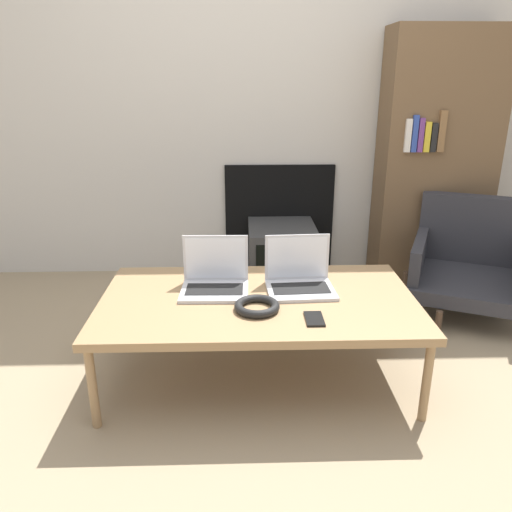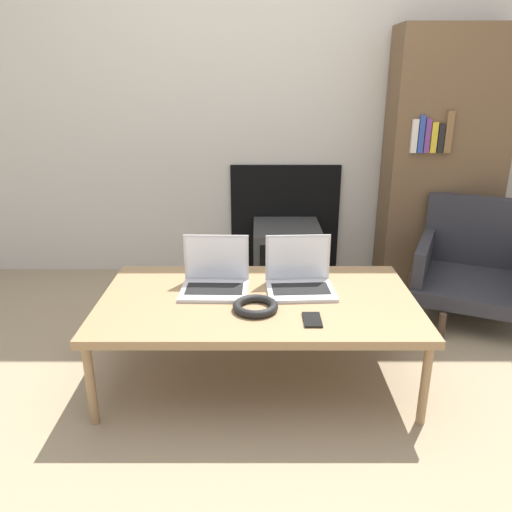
# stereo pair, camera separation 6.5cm
# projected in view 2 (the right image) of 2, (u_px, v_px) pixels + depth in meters

# --- Properties ---
(ground_plane) EXTENTS (14.00, 14.00, 0.00)m
(ground_plane) POSITION_uv_depth(u_px,v_px,m) (256.00, 422.00, 2.00)
(ground_plane) COLOR #998466
(wall_back) EXTENTS (7.00, 0.08, 2.60)m
(wall_back) POSITION_uv_depth(u_px,v_px,m) (256.00, 80.00, 3.17)
(wall_back) COLOR beige
(wall_back) RESTS_ON ground_plane
(table) EXTENTS (1.38, 0.78, 0.39)m
(table) POSITION_uv_depth(u_px,v_px,m) (256.00, 303.00, 2.20)
(table) COLOR #9E7A51
(table) RESTS_ON ground_plane
(laptop_left) EXTENTS (0.31, 0.25, 0.23)m
(laptop_left) POSITION_uv_depth(u_px,v_px,m) (214.00, 278.00, 2.27)
(laptop_left) COLOR silver
(laptop_left) RESTS_ON table
(laptop_right) EXTENTS (0.31, 0.26, 0.23)m
(laptop_right) POSITION_uv_depth(u_px,v_px,m) (298.00, 278.00, 2.27)
(laptop_right) COLOR silver
(laptop_right) RESTS_ON table
(headphones) EXTENTS (0.19, 0.19, 0.03)m
(headphones) POSITION_uv_depth(u_px,v_px,m) (254.00, 306.00, 2.07)
(headphones) COLOR black
(headphones) RESTS_ON table
(phone) EXTENTS (0.07, 0.13, 0.01)m
(phone) POSITION_uv_depth(u_px,v_px,m) (311.00, 320.00, 1.99)
(phone) COLOR black
(phone) RESTS_ON table
(tv) EXTENTS (0.43, 0.49, 0.40)m
(tv) POSITION_uv_depth(u_px,v_px,m) (285.00, 256.00, 3.26)
(tv) COLOR #383838
(tv) RESTS_ON ground_plane
(armchair) EXTENTS (0.83, 0.86, 0.64)m
(armchair) POSITION_uv_depth(u_px,v_px,m) (474.00, 261.00, 2.89)
(armchair) COLOR #2D2D33
(armchair) RESTS_ON ground_plane
(bookshelf) EXTENTS (0.71, 0.32, 1.60)m
(bookshelf) POSITION_uv_depth(u_px,v_px,m) (441.00, 162.00, 3.15)
(bookshelf) COLOR brown
(bookshelf) RESTS_ON ground_plane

